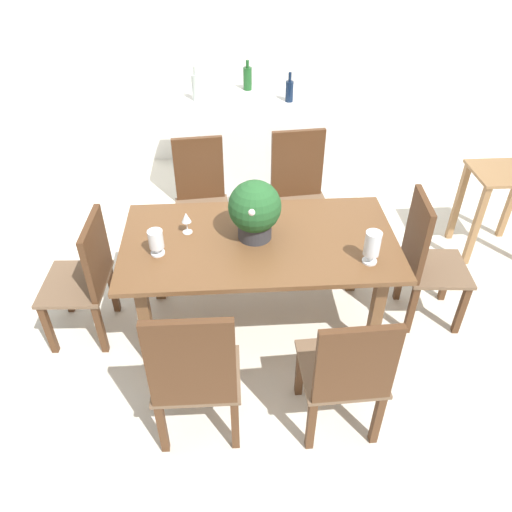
% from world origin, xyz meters
% --- Properties ---
extents(ground_plane, '(7.04, 7.04, 0.00)m').
position_xyz_m(ground_plane, '(0.00, 0.00, 0.00)').
color(ground_plane, silver).
extents(back_wall, '(6.40, 0.10, 2.60)m').
position_xyz_m(back_wall, '(0.00, 2.60, 1.30)').
color(back_wall, white).
rests_on(back_wall, ground).
extents(dining_table, '(1.79, 0.95, 0.75)m').
position_xyz_m(dining_table, '(0.00, -0.13, 0.65)').
color(dining_table, brown).
rests_on(dining_table, ground).
extents(chair_head_end, '(0.44, 0.50, 0.93)m').
position_xyz_m(chair_head_end, '(-1.15, -0.14, 0.52)').
color(chair_head_end, '#4C2D19').
rests_on(chair_head_end, ground).
extents(chair_far_right, '(0.51, 0.50, 1.04)m').
position_xyz_m(chair_far_right, '(0.39, 0.81, 0.56)').
color(chair_far_right, '#4C2D19').
rests_on(chair_far_right, ground).
extents(chair_near_left, '(0.48, 0.40, 1.04)m').
position_xyz_m(chair_near_left, '(-0.40, -1.06, 0.57)').
color(chair_near_left, '#4C2D19').
rests_on(chair_near_left, ground).
extents(chair_far_left, '(0.48, 0.52, 0.99)m').
position_xyz_m(chair_far_left, '(-0.41, 0.81, 0.54)').
color(chair_far_left, '#4C2D19').
rests_on(chair_far_left, ground).
extents(chair_near_right, '(0.47, 0.47, 0.97)m').
position_xyz_m(chair_near_right, '(0.41, -1.06, 0.53)').
color(chair_near_right, '#4C2D19').
rests_on(chair_near_right, ground).
extents(chair_foot_end, '(0.45, 0.46, 1.00)m').
position_xyz_m(chair_foot_end, '(1.15, -0.12, 0.55)').
color(chair_foot_end, '#4C2D19').
rests_on(chair_foot_end, ground).
extents(flower_centerpiece, '(0.34, 0.34, 0.40)m').
position_xyz_m(flower_centerpiece, '(-0.03, -0.10, 0.96)').
color(flower_centerpiece, '#333338').
rests_on(flower_centerpiece, dining_table).
extents(crystal_vase_left, '(0.09, 0.09, 0.17)m').
position_xyz_m(crystal_vase_left, '(-0.64, -0.24, 0.85)').
color(crystal_vase_left, silver).
rests_on(crystal_vase_left, dining_table).
extents(crystal_vase_center_near, '(0.10, 0.10, 0.22)m').
position_xyz_m(crystal_vase_center_near, '(0.66, -0.41, 0.88)').
color(crystal_vase_center_near, silver).
rests_on(crystal_vase_center_near, dining_table).
extents(wine_glass, '(0.06, 0.06, 0.15)m').
position_xyz_m(wine_glass, '(-0.47, -0.02, 0.86)').
color(wine_glass, silver).
rests_on(wine_glass, dining_table).
extents(kitchen_counter, '(1.73, 0.64, 1.00)m').
position_xyz_m(kitchen_counter, '(0.23, 1.78, 0.50)').
color(kitchen_counter, white).
rests_on(kitchen_counter, ground).
extents(wine_bottle_clear, '(0.08, 0.08, 0.27)m').
position_xyz_m(wine_bottle_clear, '(0.03, 1.96, 1.10)').
color(wine_bottle_clear, '#194C1E').
rests_on(wine_bottle_clear, kitchen_counter).
extents(wine_bottle_amber, '(0.07, 0.07, 0.26)m').
position_xyz_m(wine_bottle_amber, '(0.39, 1.63, 1.09)').
color(wine_bottle_amber, '#0F1E38').
rests_on(wine_bottle_amber, kitchen_counter).
extents(wine_bottle_dark, '(0.07, 0.07, 0.30)m').
position_xyz_m(wine_bottle_dark, '(-0.44, 1.71, 1.12)').
color(wine_bottle_dark, '#B2BFB7').
rests_on(wine_bottle_dark, kitchen_counter).
extents(side_table, '(0.55, 0.45, 0.76)m').
position_xyz_m(side_table, '(2.03, 0.64, 0.54)').
color(side_table, olive).
rests_on(side_table, ground).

